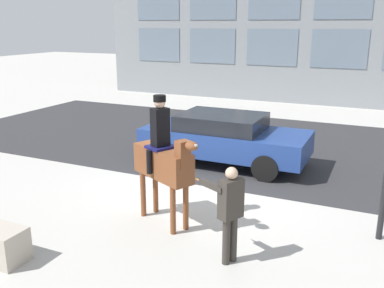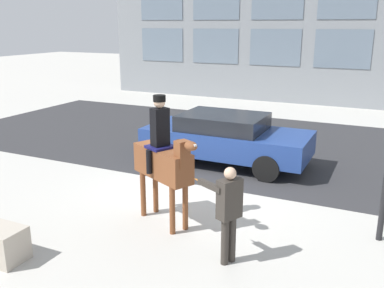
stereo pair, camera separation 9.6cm
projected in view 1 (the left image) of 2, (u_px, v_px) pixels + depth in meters
name	position (u px, v px, depth m)	size (l,w,h in m)	color
ground_plane	(195.00, 193.00, 10.12)	(80.00, 80.00, 0.00)	#B2AFA8
road_surface	(254.00, 144.00, 14.28)	(21.84, 8.50, 0.01)	#2D2D30
mounted_horse_lead	(164.00, 160.00, 8.27)	(1.70, 1.06, 2.58)	brown
pedestrian_bystander	(230.00, 208.00, 6.94)	(0.91, 0.46, 1.68)	#332D28
street_car_near_lane	(224.00, 137.00, 12.08)	(4.62, 2.06, 1.43)	navy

